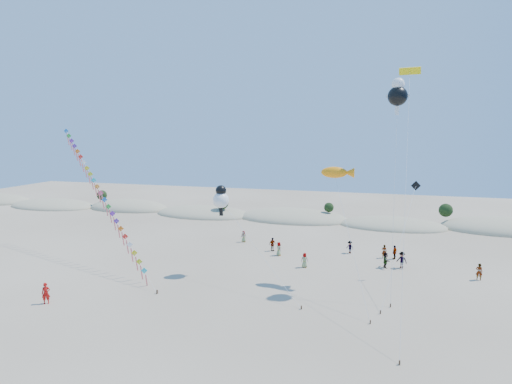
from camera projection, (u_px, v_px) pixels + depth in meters
The scene contains 10 objects.
ground at pixel (165, 348), 29.20m from camera, with size 160.00×160.00×0.00m, color gray.
dune_ridge at pixel (299, 219), 71.85m from camera, with size 145.30×11.49×5.57m.
kite_train at pixel (100, 191), 48.33m from camera, with size 21.28×14.54×15.71m.
fish_kite at pixel (338, 173), 41.15m from camera, with size 5.26×9.88×11.32m.
cartoon_kite_low at pixel (221, 198), 43.65m from camera, with size 10.50×7.77×9.26m.
cartoon_kite_high at pixel (398, 94), 38.39m from camera, with size 2.00×6.09×19.45m.
parafoil_kite at pixel (410, 77), 40.11m from camera, with size 2.00×17.82×20.72m.
dark_kite at pixel (407, 216), 40.43m from camera, with size 3.59×10.80×9.81m.
flyer_foreground at pixel (46, 293), 36.60m from camera, with size 0.67×0.44×1.85m, color #AC110D.
beachgoers at pixel (350, 253), 48.88m from camera, with size 27.73×8.99×1.82m.
Camera 1 is at (13.54, -24.62, 14.69)m, focal length 30.00 mm.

